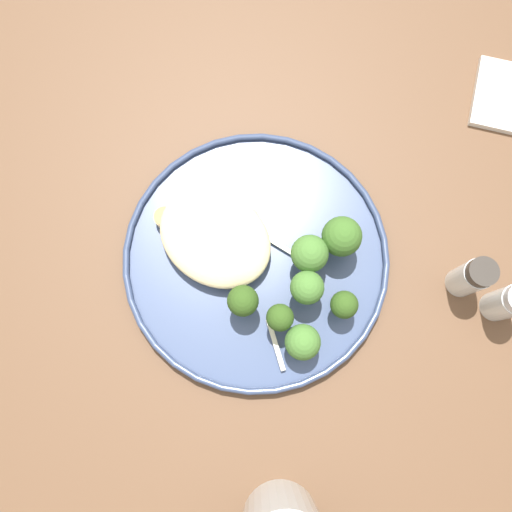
{
  "coord_description": "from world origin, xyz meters",
  "views": [
    {
      "loc": [
        -0.09,
        0.07,
        1.32
      ],
      "look_at": [
        -0.02,
        -0.03,
        0.76
      ],
      "focal_mm": 37.62,
      "sensor_mm": 36.0,
      "label": 1
    }
  ],
  "objects_px": {
    "broccoli_floret_near_rim": "(310,254)",
    "broccoli_floret_right_tilted": "(307,288)",
    "seared_scallop_half_hidden": "(202,259)",
    "seared_scallop_on_noodles": "(188,247)",
    "seared_scallop_rear_pale": "(167,215)",
    "dinner_plate": "(256,258)",
    "seared_scallop_large_seared": "(244,222)",
    "broccoli_floret_small_sprig": "(280,318)",
    "pepper_shaker": "(471,277)",
    "seared_scallop_right_edge": "(198,204)",
    "salt_shaker": "(508,303)",
    "seared_scallop_center_golden": "(221,214)",
    "broccoli_floret_split_head": "(303,342)",
    "seared_scallop_tilted_round": "(215,239)",
    "broccoli_floret_rear_charred": "(344,305)",
    "broccoli_floret_left_leaning": "(243,301)",
    "broccoli_floret_front_edge": "(341,237)"
  },
  "relations": [
    {
      "from": "seared_scallop_center_golden",
      "to": "broccoli_floret_split_head",
      "type": "bearing_deg",
      "value": 158.47
    },
    {
      "from": "seared_scallop_on_noodles",
      "to": "broccoli_floret_small_sprig",
      "type": "height_order",
      "value": "broccoli_floret_small_sprig"
    },
    {
      "from": "seared_scallop_half_hidden",
      "to": "broccoli_floret_near_rim",
      "type": "bearing_deg",
      "value": -143.2
    },
    {
      "from": "seared_scallop_center_golden",
      "to": "broccoli_floret_front_edge",
      "type": "relative_size",
      "value": 0.43
    },
    {
      "from": "seared_scallop_tilted_round",
      "to": "broccoli_floret_right_tilted",
      "type": "bearing_deg",
      "value": -173.97
    },
    {
      "from": "salt_shaker",
      "to": "seared_scallop_large_seared",
      "type": "bearing_deg",
      "value": 18.55
    },
    {
      "from": "broccoli_floret_front_edge",
      "to": "salt_shaker",
      "type": "distance_m",
      "value": 0.18
    },
    {
      "from": "broccoli_floret_right_tilted",
      "to": "broccoli_floret_left_leaning",
      "type": "relative_size",
      "value": 1.0
    },
    {
      "from": "seared_scallop_large_seared",
      "to": "broccoli_floret_left_leaning",
      "type": "distance_m",
      "value": 0.09
    },
    {
      "from": "seared_scallop_tilted_round",
      "to": "seared_scallop_on_noodles",
      "type": "xyz_separation_m",
      "value": [
        0.02,
        0.02,
        0.0
      ]
    },
    {
      "from": "dinner_plate",
      "to": "seared_scallop_large_seared",
      "type": "relative_size",
      "value": 8.33
    },
    {
      "from": "seared_scallop_half_hidden",
      "to": "seared_scallop_rear_pale",
      "type": "xyz_separation_m",
      "value": [
        0.06,
        -0.02,
        -0.0
      ]
    },
    {
      "from": "broccoli_floret_small_sprig",
      "to": "seared_scallop_center_golden",
      "type": "bearing_deg",
      "value": -24.54
    },
    {
      "from": "broccoli_floret_rear_charred",
      "to": "pepper_shaker",
      "type": "relative_size",
      "value": 0.69
    },
    {
      "from": "seared_scallop_rear_pale",
      "to": "broccoli_floret_split_head",
      "type": "height_order",
      "value": "broccoli_floret_split_head"
    },
    {
      "from": "seared_scallop_tilted_round",
      "to": "seared_scallop_large_seared",
      "type": "relative_size",
      "value": 0.79
    },
    {
      "from": "seared_scallop_on_noodles",
      "to": "broccoli_floret_near_rim",
      "type": "relative_size",
      "value": 0.4
    },
    {
      "from": "seared_scallop_half_hidden",
      "to": "seared_scallop_on_noodles",
      "type": "height_order",
      "value": "same"
    },
    {
      "from": "broccoli_floret_split_head",
      "to": "broccoli_floret_rear_charred",
      "type": "distance_m",
      "value": 0.06
    },
    {
      "from": "broccoli_floret_split_head",
      "to": "seared_scallop_tilted_round",
      "type": "bearing_deg",
      "value": -13.9
    },
    {
      "from": "broccoli_floret_near_rim",
      "to": "broccoli_floret_right_tilted",
      "type": "bearing_deg",
      "value": 121.78
    },
    {
      "from": "pepper_shaker",
      "to": "seared_scallop_half_hidden",
      "type": "bearing_deg",
      "value": 32.47
    },
    {
      "from": "seared_scallop_on_noodles",
      "to": "salt_shaker",
      "type": "distance_m",
      "value": 0.34
    },
    {
      "from": "broccoli_floret_rear_charred",
      "to": "salt_shaker",
      "type": "xyz_separation_m",
      "value": [
        -0.13,
        -0.1,
        -0.01
      ]
    },
    {
      "from": "broccoli_floret_small_sprig",
      "to": "broccoli_floret_rear_charred",
      "type": "bearing_deg",
      "value": -131.48
    },
    {
      "from": "seared_scallop_on_noodles",
      "to": "broccoli_floret_left_leaning",
      "type": "bearing_deg",
      "value": 170.87
    },
    {
      "from": "broccoli_floret_small_sprig",
      "to": "pepper_shaker",
      "type": "bearing_deg",
      "value": -130.9
    },
    {
      "from": "seared_scallop_large_seared",
      "to": "broccoli_floret_rear_charred",
      "type": "bearing_deg",
      "value": 174.42
    },
    {
      "from": "broccoli_floret_right_tilted",
      "to": "broccoli_floret_near_rim",
      "type": "bearing_deg",
      "value": -58.22
    },
    {
      "from": "broccoli_floret_left_leaning",
      "to": "broccoli_floret_split_head",
      "type": "bearing_deg",
      "value": -177.14
    },
    {
      "from": "seared_scallop_half_hidden",
      "to": "broccoli_floret_rear_charred",
      "type": "relative_size",
      "value": 0.75
    },
    {
      "from": "seared_scallop_tilted_round",
      "to": "seared_scallop_on_noodles",
      "type": "relative_size",
      "value": 1.17
    },
    {
      "from": "seared_scallop_right_edge",
      "to": "seared_scallop_rear_pale",
      "type": "bearing_deg",
      "value": 57.7
    },
    {
      "from": "seared_scallop_large_seared",
      "to": "broccoli_floret_rear_charred",
      "type": "distance_m",
      "value": 0.14
    },
    {
      "from": "broccoli_floret_rear_charred",
      "to": "broccoli_floret_left_leaning",
      "type": "bearing_deg",
      "value": 35.15
    },
    {
      "from": "broccoli_floret_right_tilted",
      "to": "seared_scallop_rear_pale",
      "type": "bearing_deg",
      "value": 7.47
    },
    {
      "from": "seared_scallop_half_hidden",
      "to": "seared_scallop_right_edge",
      "type": "xyz_separation_m",
      "value": [
        0.04,
        -0.05,
        -0.0
      ]
    },
    {
      "from": "broccoli_floret_left_leaning",
      "to": "seared_scallop_on_noodles",
      "type": "bearing_deg",
      "value": -9.13
    },
    {
      "from": "broccoli_floret_near_rim",
      "to": "salt_shaker",
      "type": "height_order",
      "value": "broccoli_floret_near_rim"
    },
    {
      "from": "seared_scallop_tilted_round",
      "to": "seared_scallop_large_seared",
      "type": "distance_m",
      "value": 0.04
    },
    {
      "from": "seared_scallop_center_golden",
      "to": "broccoli_floret_near_rim",
      "type": "relative_size",
      "value": 0.44
    },
    {
      "from": "seared_scallop_rear_pale",
      "to": "broccoli_floret_right_tilted",
      "type": "bearing_deg",
      "value": -172.53
    },
    {
      "from": "seared_scallop_right_edge",
      "to": "broccoli_floret_small_sprig",
      "type": "relative_size",
      "value": 0.44
    },
    {
      "from": "seared_scallop_right_edge",
      "to": "seared_scallop_rear_pale",
      "type": "distance_m",
      "value": 0.04
    },
    {
      "from": "seared_scallop_half_hidden",
      "to": "broccoli_floret_left_leaning",
      "type": "distance_m",
      "value": 0.07
    },
    {
      "from": "broccoli_floret_rear_charred",
      "to": "seared_scallop_large_seared",
      "type": "bearing_deg",
      "value": -5.58
    },
    {
      "from": "seared_scallop_rear_pale",
      "to": "broccoli_floret_split_head",
      "type": "bearing_deg",
      "value": 173.11
    },
    {
      "from": "seared_scallop_tilted_round",
      "to": "broccoli_floret_rear_charred",
      "type": "relative_size",
      "value": 0.59
    },
    {
      "from": "seared_scallop_half_hidden",
      "to": "broccoli_floret_rear_charred",
      "type": "bearing_deg",
      "value": -162.43
    },
    {
      "from": "seared_scallop_right_edge",
      "to": "seared_scallop_center_golden",
      "type": "bearing_deg",
      "value": -168.76
    }
  ]
}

